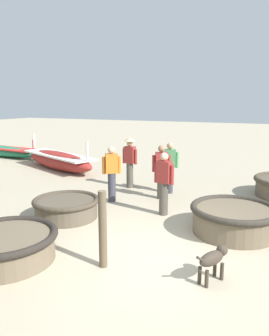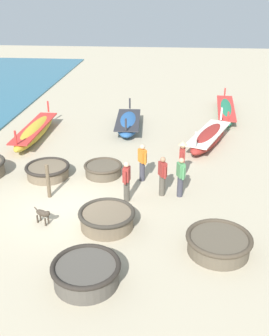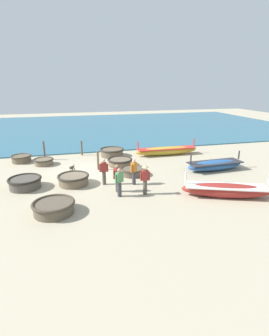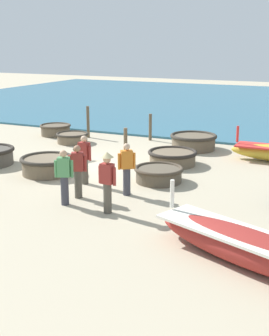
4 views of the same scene
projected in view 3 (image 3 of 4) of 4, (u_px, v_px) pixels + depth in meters
name	position (u px, v px, depth m)	size (l,w,h in m)	color
ground_plane	(88.00, 174.00, 17.46)	(80.00, 80.00, 0.00)	tan
sea	(104.00, 127.00, 36.42)	(28.00, 52.00, 0.10)	#2D667F
coracle_tilted	(73.00, 179.00, 15.54)	(1.87, 1.87, 0.61)	brown
coracle_nearest	(120.00, 162.00, 19.16)	(1.83, 1.83, 0.53)	brown
coracle_beside_post	(44.00, 161.00, 19.39)	(1.45, 1.45, 0.46)	brown
coracle_far_left	(54.00, 207.00, 12.07)	(1.97, 1.97, 0.58)	brown
coracle_far_right	(21.00, 158.00, 20.03)	(1.50, 1.50, 0.53)	brown
coracle_weathered	(25.00, 182.00, 15.00)	(1.87, 1.87, 0.63)	#4C473F
coracle_front_left	(112.00, 152.00, 21.68)	(1.97, 1.97, 0.64)	brown
coracle_upturned	(133.00, 171.00, 17.18)	(1.61, 1.61, 0.49)	brown
long_boat_green_hull	(215.00, 165.00, 18.17)	(1.45, 4.22, 1.23)	#285693
long_boat_red_hull	(225.00, 190.00, 13.81)	(2.65, 4.62, 1.35)	maroon
long_boat_blue_hull	(166.00, 151.00, 22.03)	(1.02, 5.41, 1.27)	gold
fisherman_crouching	(145.00, 178.00, 13.96)	(0.36, 0.53, 1.67)	#4C473D
fisherman_standing_left	(117.00, 177.00, 14.35)	(0.35, 0.48, 1.57)	#4C473D
fisherman_with_hat	(134.00, 171.00, 15.40)	(0.38, 0.45, 1.57)	#383842
fisherman_standing_right	(104.00, 171.00, 15.40)	(0.26, 0.53, 1.57)	#4C473D
fisherman_hauling	(119.00, 182.00, 13.73)	(0.33, 0.50, 1.57)	#383842
dog	(72.00, 168.00, 17.49)	(0.63, 0.42, 0.55)	#3D3328
mooring_post_shoreline	(44.00, 151.00, 20.52)	(0.14, 0.14, 1.49)	brown
mooring_post_inland	(98.00, 160.00, 18.14)	(0.14, 0.14, 1.34)	brown
mooring_post_mid_beach	(82.00, 148.00, 21.87)	(0.14, 0.14, 1.23)	brown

